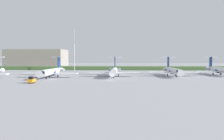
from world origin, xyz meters
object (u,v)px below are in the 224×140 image
object	(u,v)px
regional_jet_second	(52,71)
regional_jet_fourth	(172,71)
antenna_mast	(74,53)
baggage_tug	(32,80)
regional_jet_third	(114,71)
regional_jet_fifth	(219,70)

from	to	relation	value
regional_jet_second	regional_jet_fourth	bearing A→B (deg)	10.47
antenna_mast	baggage_tug	distance (m)	72.71
regional_jet_third	regional_jet_fifth	xyz separation A→B (m)	(51.15, 11.65, 0.00)
regional_jet_second	regional_jet_fifth	world-z (taller)	same
regional_jet_fifth	baggage_tug	xyz separation A→B (m)	(-77.65, -40.67, -1.53)
regional_jet_fourth	regional_jet_second	bearing A→B (deg)	-169.53
antenna_mast	baggage_tug	xyz separation A→B (m)	(0.91, -71.96, -10.38)
regional_jet_fifth	baggage_tug	size ratio (longest dim) A/B	9.69
regional_jet_fourth	regional_jet_fifth	xyz separation A→B (m)	(24.06, 7.49, 0.00)
regional_jet_fourth	antenna_mast	distance (m)	67.48
regional_jet_fourth	regional_jet_fifth	size ratio (longest dim) A/B	1.00
baggage_tug	regional_jet_fourth	bearing A→B (deg)	31.76
regional_jet_fourth	regional_jet_third	bearing A→B (deg)	-171.28
regional_jet_second	regional_jet_third	size ratio (longest dim) A/B	1.00
regional_jet_fifth	baggage_tug	distance (m)	87.67
regional_jet_second	regional_jet_third	bearing A→B (deg)	12.22
regional_jet_second	baggage_tug	size ratio (longest dim) A/B	9.69
regional_jet_second	regional_jet_third	xyz separation A→B (m)	(26.72, 5.78, 0.00)
regional_jet_third	baggage_tug	xyz separation A→B (m)	(-26.51, -29.02, -1.53)
regional_jet_third	baggage_tug	size ratio (longest dim) A/B	9.69
regional_jet_second	regional_jet_fourth	distance (m)	54.72
antenna_mast	regional_jet_second	bearing A→B (deg)	-89.17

